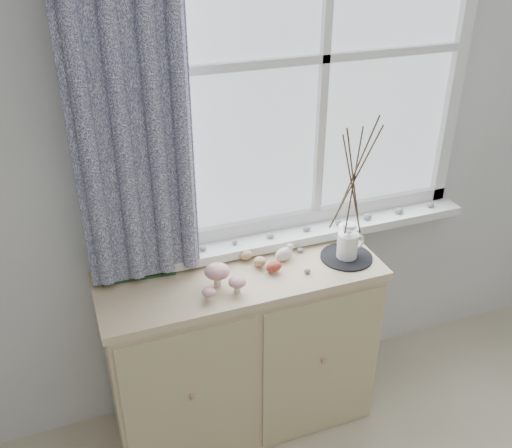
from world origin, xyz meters
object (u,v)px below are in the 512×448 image
(sideboard, at_px, (242,351))
(toadstool_cluster, at_px, (221,277))
(botanical_book, at_px, (137,253))
(twig_pitcher, at_px, (354,176))

(sideboard, height_order, toadstool_cluster, toadstool_cluster)
(sideboard, distance_m, botanical_book, 0.69)
(sideboard, bearing_deg, twig_pitcher, -5.69)
(sideboard, xyz_separation_m, botanical_book, (-0.40, 0.12, 0.55))
(sideboard, xyz_separation_m, toadstool_cluster, (-0.11, -0.07, 0.48))
(botanical_book, height_order, toadstool_cluster, botanical_book)
(toadstool_cluster, relative_size, twig_pitcher, 0.27)
(toadstool_cluster, height_order, twig_pitcher, twig_pitcher)
(botanical_book, distance_m, twig_pitcher, 0.93)
(toadstool_cluster, bearing_deg, twig_pitcher, 2.55)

